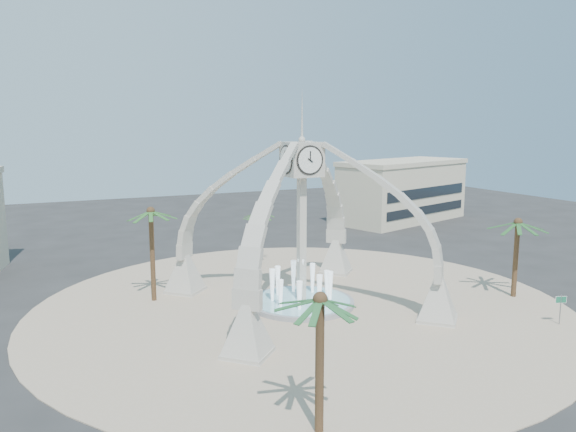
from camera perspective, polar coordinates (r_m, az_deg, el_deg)
name	(u,v)px	position (r m, az deg, el deg)	size (l,w,h in m)	color
ground	(301,305)	(43.06, 1.36, -9.05)	(140.00, 140.00, 0.00)	#282828
plaza	(301,305)	(43.05, 1.36, -9.02)	(40.00, 40.00, 0.06)	tan
clock_tower	(302,221)	(41.48, 1.39, -0.51)	(17.94, 17.94, 16.30)	#B9B1A4
fountain	(301,302)	(42.97, 1.36, -8.69)	(8.00, 8.00, 3.62)	gray
building_ne	(403,191)	(81.14, 11.59, 2.55)	(21.87, 14.17, 8.60)	beige
palm_east	(518,223)	(47.19, 22.33, -0.69)	(5.37, 5.37, 6.83)	brown
palm_west	(151,213)	(43.74, -13.78, 0.33)	(5.30, 5.30, 7.83)	brown
palm_north	(259,213)	(54.13, -2.94, 0.32)	(3.56, 3.56, 5.83)	brown
palm_south	(320,302)	(24.26, 3.29, -8.67)	(4.33, 4.33, 6.94)	brown
street_sign	(561,303)	(42.78, 25.97, -7.99)	(0.75, 0.29, 2.15)	slate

